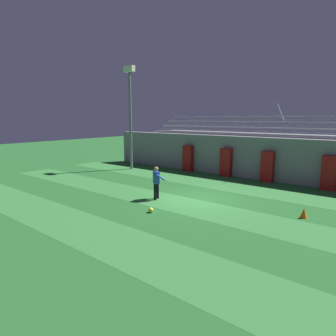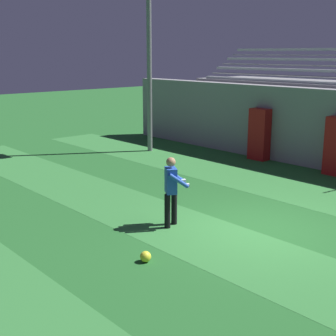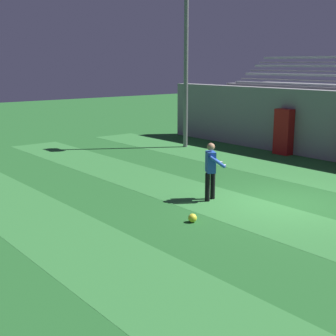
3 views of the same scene
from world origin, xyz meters
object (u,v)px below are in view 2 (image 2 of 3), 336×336
object	(u,v)px
padding_pillar_far_left	(259,134)
goalkeeper	(172,187)
floodlight_pole	(149,27)
soccer_ball	(146,257)

from	to	relation	value
padding_pillar_far_left	goalkeeper	bearing A→B (deg)	-67.49
padding_pillar_far_left	floodlight_pole	size ratio (longest dim) A/B	0.25
floodlight_pole	soccer_ball	xyz separation A→B (m)	(8.24, -7.01, -4.91)
floodlight_pole	goalkeeper	xyz separation A→B (m)	(7.12, -5.29, -4.07)
floodlight_pole	goalkeeper	size ratio (longest dim) A/B	4.75
floodlight_pole	soccer_ball	bearing A→B (deg)	-40.39
padding_pillar_far_left	soccer_ball	xyz separation A→B (m)	(4.16, -9.06, -0.87)
padding_pillar_far_left	goalkeeper	size ratio (longest dim) A/B	1.17
padding_pillar_far_left	soccer_ball	distance (m)	10.00
padding_pillar_far_left	soccer_ball	bearing A→B (deg)	-65.33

